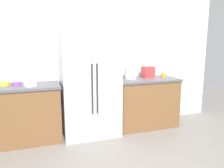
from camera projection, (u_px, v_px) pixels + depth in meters
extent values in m
cube|color=silver|center=(93.00, 54.00, 4.12)|extent=(4.99, 0.10, 2.71)
cube|color=brown|center=(9.00, 116.00, 3.49)|extent=(1.56, 0.60, 0.88)
cube|color=#4C4C51|center=(6.00, 88.00, 3.41)|extent=(1.59, 0.63, 0.04)
cube|color=brown|center=(145.00, 103.00, 4.23)|extent=(1.14, 0.60, 0.88)
cube|color=#4C4C51|center=(146.00, 79.00, 4.15)|extent=(1.17, 0.63, 0.04)
cube|color=#B2B5BA|center=(90.00, 85.00, 3.78)|extent=(0.94, 0.67, 1.74)
cylinder|color=#262628|center=(92.00, 89.00, 3.44)|extent=(0.02, 0.02, 0.78)
cylinder|color=#262628|center=(97.00, 89.00, 3.46)|extent=(0.02, 0.02, 0.78)
cube|color=red|center=(148.00, 72.00, 4.24)|extent=(0.21, 0.18, 0.21)
cylinder|color=white|center=(130.00, 74.00, 4.09)|extent=(0.22, 0.22, 0.18)
sphere|color=white|center=(130.00, 69.00, 4.08)|extent=(0.20, 0.20, 0.20)
cylinder|color=orange|center=(163.00, 75.00, 4.27)|extent=(0.09, 0.09, 0.08)
cylinder|color=purple|center=(17.00, 84.00, 3.49)|extent=(0.14, 0.14, 0.05)
cylinder|color=yellow|center=(4.00, 84.00, 3.49)|extent=(0.18, 0.18, 0.05)
cylinder|color=white|center=(31.00, 84.00, 3.43)|extent=(0.19, 0.19, 0.06)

